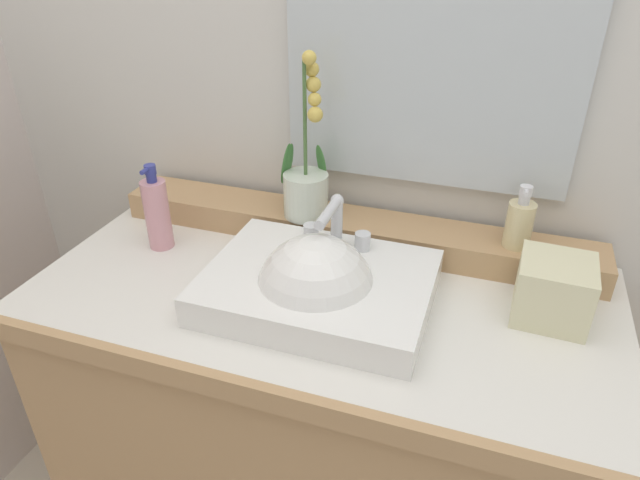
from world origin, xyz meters
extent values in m
cube|color=silver|center=(0.00, 0.39, 1.28)|extent=(2.73, 0.20, 2.57)
cube|color=tan|center=(0.00, 0.00, 0.40)|extent=(1.13, 0.54, 0.79)
cube|color=silver|center=(0.00, 0.00, 0.81)|extent=(1.16, 0.56, 0.04)
cube|color=tan|center=(0.00, -0.28, 0.81)|extent=(1.16, 0.02, 0.04)
cube|color=tan|center=(0.00, 0.21, 0.86)|extent=(1.09, 0.12, 0.06)
cube|color=white|center=(0.01, -0.03, 0.86)|extent=(0.43, 0.32, 0.06)
sphere|color=white|center=(0.01, -0.05, 0.85)|extent=(0.23, 0.23, 0.23)
cylinder|color=silver|center=(0.01, 0.08, 0.94)|extent=(0.02, 0.02, 0.10)
cylinder|color=silver|center=(0.01, 0.03, 0.99)|extent=(0.02, 0.11, 0.02)
sphere|color=silver|center=(0.01, 0.08, 0.99)|extent=(0.03, 0.03, 0.03)
cylinder|color=silver|center=(-0.05, 0.08, 0.91)|extent=(0.03, 0.03, 0.04)
cylinder|color=silver|center=(0.06, 0.08, 0.91)|extent=(0.03, 0.03, 0.04)
cylinder|color=silver|center=(-0.10, 0.19, 0.94)|extent=(0.10, 0.10, 0.10)
cylinder|color=tan|center=(-0.10, 0.19, 0.98)|extent=(0.09, 0.09, 0.01)
cylinder|color=#476B38|center=(-0.10, 0.19, 1.11)|extent=(0.01, 0.01, 0.25)
ellipsoid|color=#387033|center=(-0.15, 0.19, 1.00)|extent=(0.03, 0.03, 0.10)
ellipsoid|color=#387033|center=(-0.07, 0.23, 1.00)|extent=(0.04, 0.04, 0.09)
ellipsoid|color=#387033|center=(-0.14, 0.20, 1.00)|extent=(0.04, 0.04, 0.10)
sphere|color=gold|center=(-0.07, 0.18, 1.12)|extent=(0.03, 0.03, 0.03)
sphere|color=gold|center=(-0.08, 0.19, 1.15)|extent=(0.03, 0.03, 0.03)
sphere|color=gold|center=(-0.08, 0.20, 1.18)|extent=(0.03, 0.03, 0.03)
sphere|color=gold|center=(-0.09, 0.21, 1.21)|extent=(0.03, 0.03, 0.03)
sphere|color=gold|center=(-0.09, 0.18, 1.23)|extent=(0.03, 0.03, 0.03)
cylinder|color=beige|center=(0.35, 0.20, 0.94)|extent=(0.05, 0.05, 0.10)
cylinder|color=silver|center=(0.35, 0.20, 0.99)|extent=(0.02, 0.02, 0.02)
cylinder|color=silver|center=(0.35, 0.20, 1.01)|extent=(0.02, 0.02, 0.02)
cylinder|color=silver|center=(0.35, 0.18, 1.02)|extent=(0.01, 0.03, 0.01)
cylinder|color=#D1919B|center=(-0.40, 0.05, 0.91)|extent=(0.05, 0.05, 0.16)
cylinder|color=navy|center=(-0.40, 0.05, 0.99)|extent=(0.02, 0.02, 0.02)
cylinder|color=navy|center=(-0.40, 0.05, 1.01)|extent=(0.02, 0.02, 0.02)
cylinder|color=navy|center=(-0.40, 0.04, 1.02)|extent=(0.01, 0.03, 0.01)
cube|color=beige|center=(0.43, 0.06, 0.88)|extent=(0.14, 0.14, 0.12)
cube|color=silver|center=(0.14, 0.28, 1.28)|extent=(0.60, 0.02, 0.63)
camera|label=1|loc=(0.30, -0.87, 1.47)|focal=31.58mm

